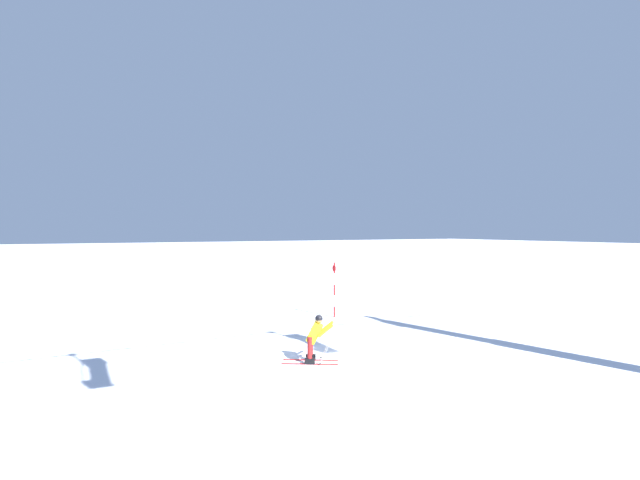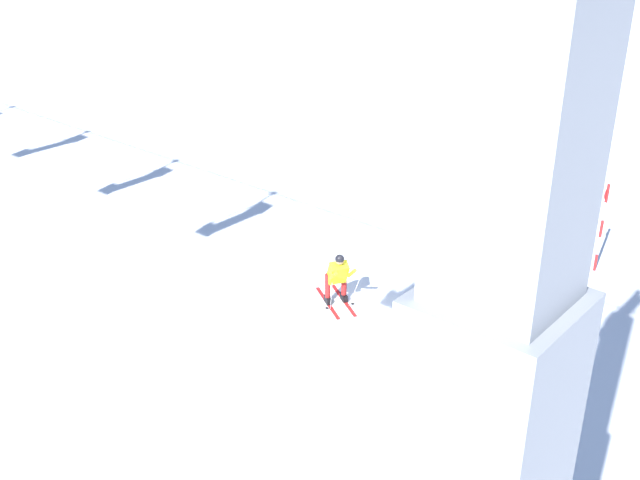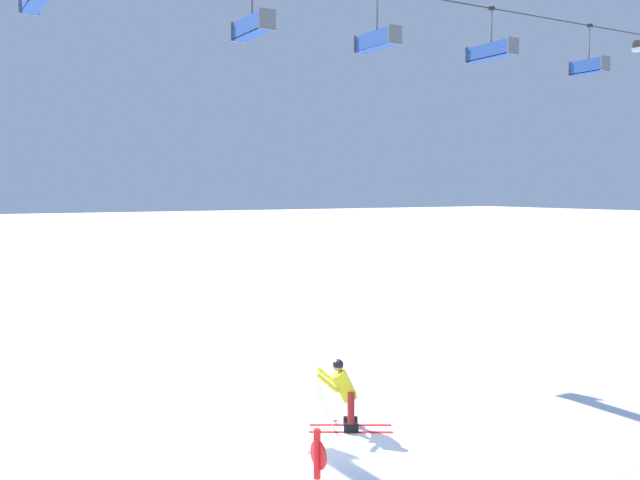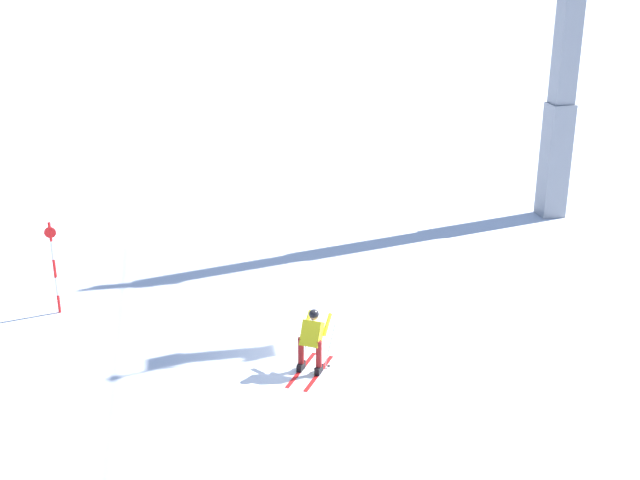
# 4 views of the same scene
# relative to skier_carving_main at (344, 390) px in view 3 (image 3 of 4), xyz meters

# --- Properties ---
(ground_plane) EXTENTS (260.00, 260.00, 0.00)m
(ground_plane) POSITION_rel_skier_carving_main_xyz_m (-0.83, 0.37, -0.76)
(ground_plane) COLOR white
(skier_carving_main) EXTENTS (1.63, 1.28, 1.47)m
(skier_carving_main) POSITION_rel_skier_carving_main_xyz_m (0.00, 0.00, 0.00)
(skier_carving_main) COLOR red
(skier_carving_main) RESTS_ON ground_plane
(chairlift_seat_second) EXTENTS (0.61, 2.20, 2.24)m
(chairlift_seat_second) POSITION_rel_skier_carving_main_xyz_m (2.59, 9.63, 9.04)
(chairlift_seat_second) COLOR black
(chairlift_seat_middle) EXTENTS (0.61, 2.19, 2.17)m
(chairlift_seat_middle) POSITION_rel_skier_carving_main_xyz_m (7.44, 9.63, 9.10)
(chairlift_seat_middle) COLOR black
(chairlift_seat_fourth) EXTENTS (0.61, 2.40, 2.02)m
(chairlift_seat_fourth) POSITION_rel_skier_carving_main_xyz_m (12.90, 9.63, 9.24)
(chairlift_seat_fourth) COLOR black
(chairlift_seat_farthest) EXTENTS (0.61, 1.76, 2.12)m
(chairlift_seat_farthest) POSITION_rel_skier_carving_main_xyz_m (18.65, 9.63, 9.17)
(chairlift_seat_farthest) COLOR black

